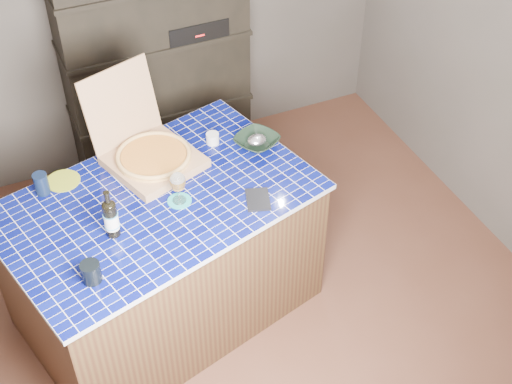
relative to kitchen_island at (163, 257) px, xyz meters
name	(u,v)px	position (x,y,z in m)	size (l,w,h in m)	color
room	(247,147)	(0.42, -0.22, 0.81)	(3.50, 3.50, 3.50)	#553224
shelving_unit	(156,57)	(0.43, 1.31, 0.46)	(1.20, 0.41, 1.80)	black
kitchen_island	(163,257)	(0.00, 0.00, 0.00)	(1.82, 1.40, 0.88)	#49341C
pizza_box	(150,153)	(0.07, 0.29, 0.51)	(0.59, 0.65, 0.48)	#98704E
mead_bottle	(111,218)	(-0.27, -0.16, 0.55)	(0.07, 0.07, 0.28)	black
teal_trivet	(180,201)	(0.11, -0.07, 0.44)	(0.13, 0.13, 0.01)	teal
wine_glass	(178,182)	(0.11, -0.07, 0.57)	(0.08, 0.08, 0.18)	white
tumbler	(91,272)	(-0.44, -0.41, 0.49)	(0.09, 0.09, 0.10)	black
dvd_case	(258,200)	(0.48, -0.23, 0.45)	(0.12, 0.17, 0.01)	black
bowl	(257,141)	(0.66, 0.19, 0.47)	(0.23, 0.23, 0.06)	black
foil_contents	(257,140)	(0.66, 0.19, 0.48)	(0.11, 0.09, 0.05)	silver
white_jar	(213,138)	(0.44, 0.32, 0.47)	(0.07, 0.07, 0.06)	silver
navy_cup	(41,184)	(-0.52, 0.29, 0.50)	(0.08, 0.08, 0.12)	black
green_trivet	(63,181)	(-0.41, 0.34, 0.44)	(0.18, 0.18, 0.01)	olive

